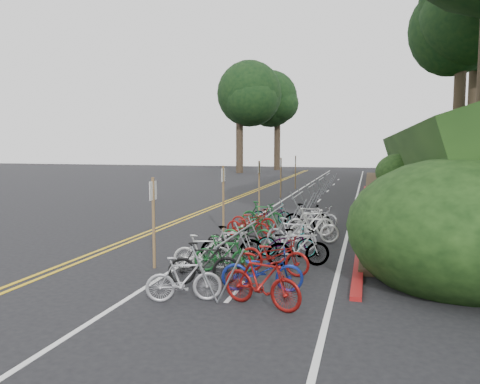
% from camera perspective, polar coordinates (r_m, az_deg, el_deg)
% --- Properties ---
extents(ground, '(120.00, 120.00, 0.00)m').
position_cam_1_polar(ground, '(13.59, -10.89, -8.28)').
color(ground, black).
rests_on(ground, ground).
extents(road_markings, '(7.47, 80.00, 0.01)m').
position_cam_1_polar(road_markings, '(22.76, 1.90, -2.53)').
color(road_markings, gold).
rests_on(road_markings, ground).
extents(red_curb, '(0.25, 28.00, 0.10)m').
position_cam_1_polar(red_curb, '(24.02, 14.83, -2.17)').
color(red_curb, maroon).
rests_on(red_curb, ground).
extents(bike_rack_front, '(1.16, 3.42, 1.21)m').
position_cam_1_polar(bike_rack_front, '(11.19, -0.20, -6.48)').
color(bike_rack_front, gray).
rests_on(bike_rack_front, ground).
extents(bike_racks_rest, '(1.14, 23.00, 1.17)m').
position_cam_1_polar(bike_racks_rest, '(25.09, 8.73, 0.13)').
color(bike_racks_rest, gray).
rests_on(bike_racks_rest, ground).
extents(signpost_near, '(0.08, 0.40, 2.43)m').
position_cam_1_polar(signpost_near, '(12.55, -10.50, -2.95)').
color(signpost_near, brown).
rests_on(signpost_near, ground).
extents(signposts_rest, '(0.08, 18.40, 2.50)m').
position_cam_1_polar(signposts_rest, '(26.41, 3.82, 1.71)').
color(signposts_rest, brown).
rests_on(signposts_rest, ground).
extents(bike_front, '(0.83, 1.60, 0.92)m').
position_cam_1_polar(bike_front, '(12.47, -4.58, -7.28)').
color(bike_front, beige).
rests_on(bike_front, ground).
extents(bike_valet, '(3.30, 11.72, 1.09)m').
position_cam_1_polar(bike_valet, '(14.44, 3.49, -5.37)').
color(bike_valet, '#9E9EA3').
rests_on(bike_valet, ground).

